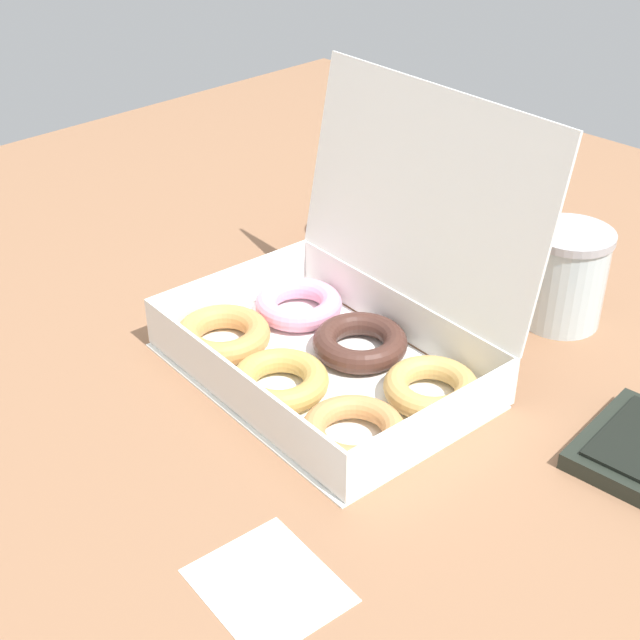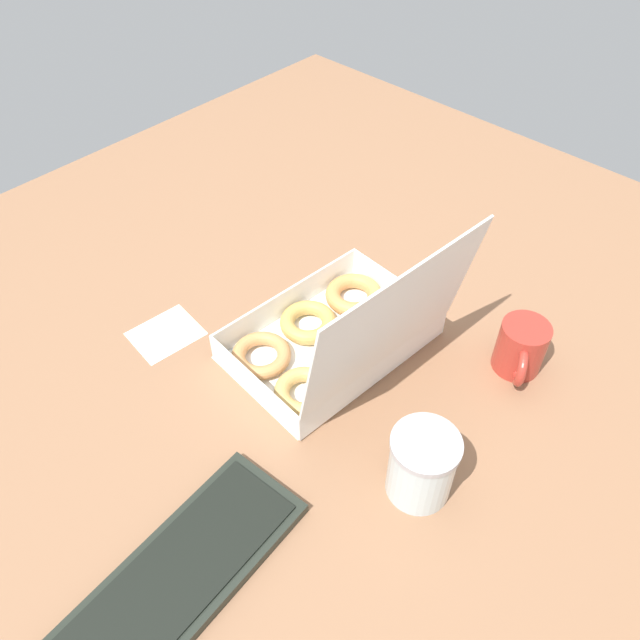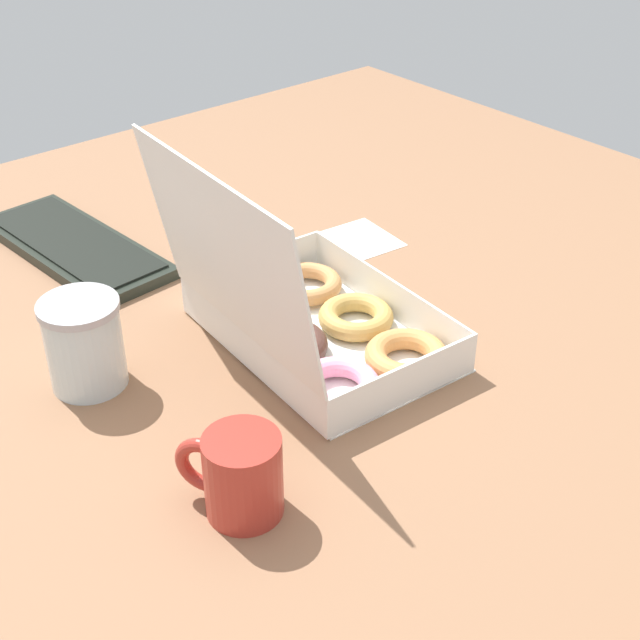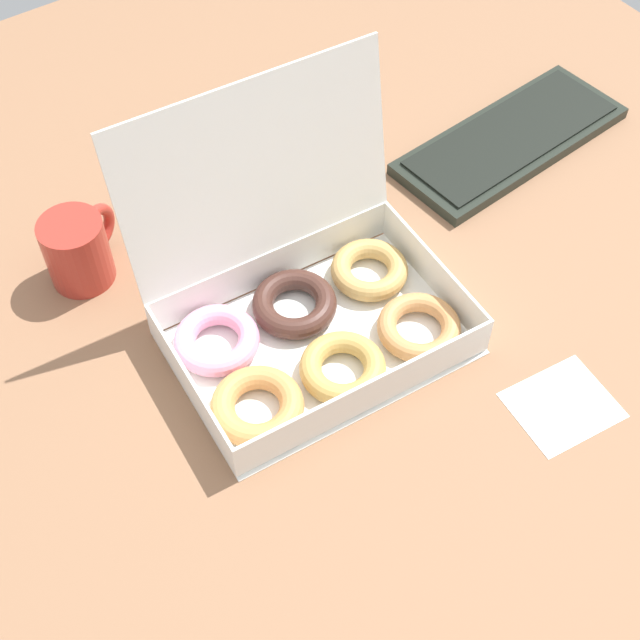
% 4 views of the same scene
% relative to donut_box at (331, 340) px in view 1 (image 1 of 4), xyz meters
% --- Properties ---
extents(ground_plane, '(1.80, 1.80, 0.02)m').
position_rel_donut_box_xyz_m(ground_plane, '(-0.01, -0.02, -0.05)').
color(ground_plane, '#906547').
extents(donut_box, '(0.38, 0.31, 0.30)m').
position_rel_donut_box_xyz_m(donut_box, '(0.00, 0.00, 0.00)').
color(donut_box, white).
rests_on(donut_box, ground_plane).
extents(coffee_mug, '(0.12, 0.09, 0.10)m').
position_rel_donut_box_xyz_m(coffee_mug, '(-0.19, 0.26, 0.01)').
color(coffee_mug, '#AD3227').
rests_on(coffee_mug, ground_plane).
extents(glass_jar, '(0.10, 0.10, 0.12)m').
position_rel_donut_box_xyz_m(glass_jar, '(0.12, 0.27, 0.02)').
color(glass_jar, silver).
rests_on(glass_jar, ground_plane).
extents(paper_napkin, '(0.13, 0.12, 0.00)m').
position_rel_donut_box_xyz_m(paper_napkin, '(0.19, -0.26, -0.04)').
color(paper_napkin, white).
rests_on(paper_napkin, ground_plane).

